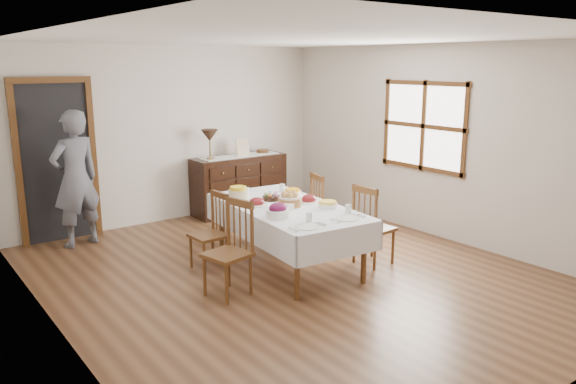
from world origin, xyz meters
TOP-DOWN VIEW (x-y plane):
  - ground at (0.00, 0.00)m, footprint 6.00×6.00m
  - room_shell at (-0.15, 0.42)m, footprint 5.02×6.02m
  - dining_table at (0.13, 0.30)m, footprint 1.28×2.22m
  - chair_left_near at (-0.83, -0.03)m, footprint 0.49×0.49m
  - chair_left_far at (-0.61, 0.77)m, footprint 0.39×0.39m
  - chair_right_near at (0.96, -0.26)m, footprint 0.42×0.42m
  - chair_right_far at (1.08, 0.72)m, footprint 0.47×0.47m
  - sideboard at (0.99, 2.72)m, footprint 1.52×0.55m
  - person at (-1.59, 2.55)m, footprint 0.67×0.51m
  - bread_basket at (0.14, 0.26)m, footprint 0.27×0.27m
  - egg_basket at (0.16, 0.64)m, footprint 0.24×0.24m
  - ham_platter_a at (-0.14, 0.53)m, footprint 0.27×0.27m
  - ham_platter_b at (0.45, 0.28)m, footprint 0.31×0.31m
  - beet_bowl at (-0.24, -0.05)m, footprint 0.26×0.26m
  - carrot_bowl at (0.47, 0.64)m, footprint 0.23×0.23m
  - pineapple_bowl at (-0.12, 0.96)m, footprint 0.24×0.24m
  - casserole_dish at (0.46, -0.04)m, footprint 0.22×0.22m
  - butter_dish at (0.01, 0.14)m, footprint 0.15×0.10m
  - setting_left at (-0.19, -0.48)m, footprint 0.43×0.31m
  - setting_right at (0.36, -0.49)m, footprint 0.43×0.31m
  - glass_far_a at (0.02, 0.99)m, footprint 0.07×0.07m
  - glass_far_b at (0.52, 0.92)m, footprint 0.07×0.07m
  - runner at (1.00, 2.72)m, footprint 1.30×0.35m
  - table_lamp at (0.47, 2.69)m, footprint 0.26×0.26m
  - picture_frame at (1.03, 2.67)m, footprint 0.22×0.08m
  - deco_bowl at (1.46, 2.75)m, footprint 0.20×0.20m

SIDE VIEW (x-z plane):
  - ground at x=0.00m, z-range 0.00..0.00m
  - chair_left_far at x=-0.61m, z-range 0.01..0.90m
  - sideboard at x=0.99m, z-range 0.00..0.91m
  - chair_right_far at x=1.08m, z-range 0.01..0.94m
  - chair_right_near at x=0.96m, z-range 0.01..0.97m
  - chair_left_near at x=-0.83m, z-range 0.01..1.00m
  - dining_table at x=0.13m, z-range 0.28..1.01m
  - setting_left at x=-0.19m, z-range 0.70..0.80m
  - setting_right at x=0.36m, z-range 0.70..0.80m
  - ham_platter_b at x=0.45m, z-range 0.70..0.82m
  - ham_platter_a at x=-0.14m, z-range 0.71..0.82m
  - egg_basket at x=0.16m, z-range 0.71..0.82m
  - casserole_dish at x=0.46m, z-range 0.73..0.80m
  - butter_dish at x=0.01m, z-range 0.73..0.80m
  - carrot_bowl at x=0.47m, z-range 0.73..0.82m
  - glass_far_b at x=0.52m, z-range 0.73..0.83m
  - glass_far_a at x=0.02m, z-range 0.73..0.83m
  - pineapple_bowl at x=-0.12m, z-range 0.73..0.87m
  - beet_bowl at x=-0.24m, z-range 0.72..0.88m
  - bread_basket at x=0.14m, z-range 0.72..0.90m
  - runner at x=1.00m, z-range 0.91..0.92m
  - deco_bowl at x=1.46m, z-range 0.91..0.97m
  - person at x=-1.59m, z-range 0.00..1.90m
  - picture_frame at x=1.03m, z-range 0.91..1.19m
  - table_lamp at x=0.47m, z-range 1.04..1.50m
  - room_shell at x=-0.15m, z-range 0.32..2.97m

